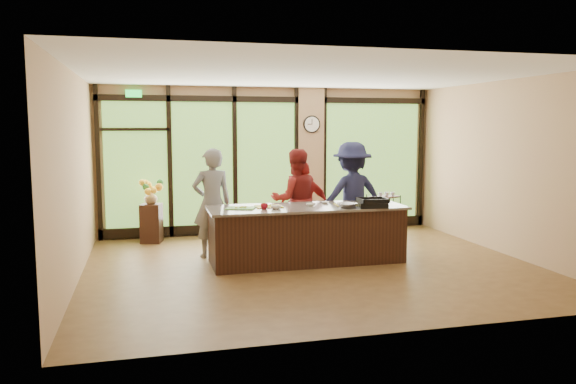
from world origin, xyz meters
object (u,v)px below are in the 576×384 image
roasting_pan (372,205)px  flower_stand (152,223)px  island_base (306,235)px  cook_right (352,196)px  cook_left (212,203)px  bar_cart (383,209)px

roasting_pan → flower_stand: (-3.43, 2.59, -0.59)m
island_base → cook_right: size_ratio=1.60×
cook_left → flower_stand: bearing=-64.5°
cook_left → bar_cart: (3.58, 1.03, -0.39)m
cook_right → bar_cart: cook_right is taller
cook_left → roasting_pan: size_ratio=4.11×
cook_right → roasting_pan: size_ratio=4.31×
island_base → cook_left: size_ratio=1.68×
bar_cart → roasting_pan: bearing=-142.4°
island_base → cook_left: cook_left is taller
cook_left → roasting_pan: (2.44, -1.11, 0.04)m
cook_right → roasting_pan: cook_right is taller
roasting_pan → island_base: bearing=169.8°
island_base → cook_left: bearing=153.3°
roasting_pan → cook_left: bearing=166.3°
island_base → flower_stand: island_base is taller
island_base → roasting_pan: (0.99, -0.38, 0.52)m
cook_right → bar_cart: size_ratio=2.19×
cook_right → flower_stand: cook_right is taller
cook_left → bar_cart: cook_left is taller
island_base → bar_cart: bar_cart is taller
flower_stand → cook_right: bearing=-8.8°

